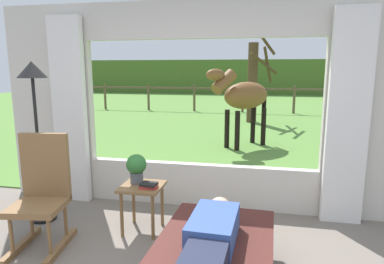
% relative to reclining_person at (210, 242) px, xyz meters
% --- Properties ---
extents(back_wall_with_window, '(5.20, 0.12, 2.55)m').
position_rel_reclining_person_xyz_m(back_wall_with_window, '(-0.42, 1.89, 0.73)').
color(back_wall_with_window, beige).
rests_on(back_wall_with_window, ground_plane).
extents(curtain_panel_left, '(0.44, 0.10, 2.40)m').
position_rel_reclining_person_xyz_m(curtain_panel_left, '(-2.11, 1.75, 0.68)').
color(curtain_panel_left, silver).
rests_on(curtain_panel_left, ground_plane).
extents(curtain_panel_right, '(0.44, 0.10, 2.40)m').
position_rel_reclining_person_xyz_m(curtain_panel_right, '(1.27, 1.75, 0.68)').
color(curtain_panel_right, silver).
rests_on(curtain_panel_right, ground_plane).
extents(outdoor_pasture_lawn, '(36.00, 21.68, 0.02)m').
position_rel_reclining_person_xyz_m(outdoor_pasture_lawn, '(-0.42, 12.79, -0.51)').
color(outdoor_pasture_lawn, '#568438').
rests_on(outdoor_pasture_lawn, ground_plane).
extents(distant_hill_ridge, '(36.00, 2.00, 2.40)m').
position_rel_reclining_person_xyz_m(distant_hill_ridge, '(-0.42, 22.63, 0.68)').
color(distant_hill_ridge, '#466327').
rests_on(distant_hill_ridge, ground_plane).
extents(reclining_person, '(0.36, 1.43, 0.22)m').
position_rel_reclining_person_xyz_m(reclining_person, '(0.00, 0.00, 0.00)').
color(reclining_person, '#334C8C').
rests_on(reclining_person, recliner_sofa).
extents(rocking_chair, '(0.56, 0.74, 1.12)m').
position_rel_reclining_person_xyz_m(rocking_chair, '(-1.76, 0.59, 0.02)').
color(rocking_chair, brown).
rests_on(rocking_chair, ground_plane).
extents(side_table, '(0.44, 0.44, 0.52)m').
position_rel_reclining_person_xyz_m(side_table, '(-0.89, 1.06, -0.10)').
color(side_table, brown).
rests_on(side_table, ground_plane).
extents(potted_plant, '(0.22, 0.22, 0.32)m').
position_rel_reclining_person_xyz_m(potted_plant, '(-0.97, 1.12, 0.18)').
color(potted_plant, '#4C5156').
rests_on(potted_plant, side_table).
extents(book_stack, '(0.20, 0.15, 0.06)m').
position_rel_reclining_person_xyz_m(book_stack, '(-0.80, 0.99, 0.03)').
color(book_stack, '#B22D28').
rests_on(book_stack, side_table).
extents(floor_lamp_left, '(0.32, 0.32, 1.83)m').
position_rel_reclining_person_xyz_m(floor_lamp_left, '(-2.13, 1.09, 0.95)').
color(floor_lamp_left, black).
rests_on(floor_lamp_left, ground_plane).
extents(horse, '(1.45, 1.59, 1.73)m').
position_rel_reclining_person_xyz_m(horse, '(-0.06, 5.32, 0.63)').
color(horse, brown).
rests_on(horse, outdoor_pasture_lawn).
extents(pasture_tree, '(0.94, 1.13, 3.15)m').
position_rel_reclining_person_xyz_m(pasture_tree, '(0.05, 9.03, 0.87)').
color(pasture_tree, '#4C3823').
rests_on(pasture_tree, outdoor_pasture_lawn).
extents(pasture_fence_line, '(16.10, 0.10, 1.10)m').
position_rel_reclining_person_xyz_m(pasture_fence_line, '(-0.42, 11.63, 0.22)').
color(pasture_fence_line, brown).
rests_on(pasture_fence_line, outdoor_pasture_lawn).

